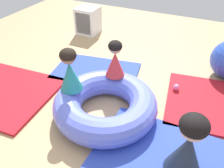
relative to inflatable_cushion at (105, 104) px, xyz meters
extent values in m
plane|color=tan|center=(0.08, 0.10, -0.17)|extent=(8.00, 8.00, 0.00)
cube|color=#2D47B7|center=(-0.59, 0.84, -0.15)|extent=(1.47, 1.04, 0.04)
cube|color=#B21923|center=(1.32, 0.80, -0.15)|extent=(1.54, 1.37, 0.04)
cube|color=#B21923|center=(-1.53, -0.23, -0.15)|extent=(1.47, 1.31, 0.04)
torus|color=#6070E5|center=(0.00, 0.00, 0.00)|extent=(1.31, 1.31, 0.35)
cone|color=red|center=(-0.06, 0.43, 0.34)|extent=(0.34, 0.34, 0.34)
sphere|color=tan|center=(-0.06, 0.43, 0.59)|extent=(0.17, 0.17, 0.17)
ellipsoid|color=black|center=(-0.06, 0.43, 0.60)|extent=(0.18, 0.18, 0.14)
cone|color=teal|center=(-0.42, -0.08, 0.36)|extent=(0.39, 0.39, 0.37)
sphere|color=#936647|center=(-0.42, -0.08, 0.63)|extent=(0.18, 0.18, 0.18)
ellipsoid|color=black|center=(-0.42, -0.08, 0.64)|extent=(0.20, 0.20, 0.16)
cone|color=#232D3D|center=(1.06, -0.42, 0.11)|extent=(0.53, 0.53, 0.49)
sphere|color=#DBAD89|center=(1.06, -0.42, 0.46)|extent=(0.24, 0.24, 0.24)
ellipsoid|color=black|center=(1.06, -0.42, 0.49)|extent=(0.26, 0.26, 0.21)
sphere|color=pink|center=(0.72, 0.86, -0.09)|extent=(0.09, 0.09, 0.09)
cube|color=white|center=(-1.49, 2.19, 0.11)|extent=(0.44, 0.44, 0.56)
cube|color=#2D2D33|center=(-1.49, 2.07, 0.11)|extent=(0.34, 0.20, 0.44)
camera|label=1|loc=(1.01, -1.96, 1.92)|focal=37.10mm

